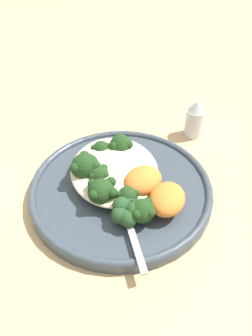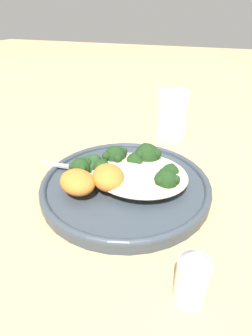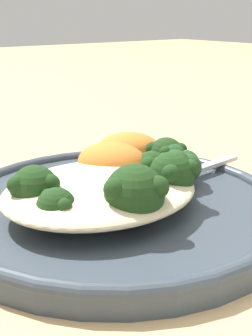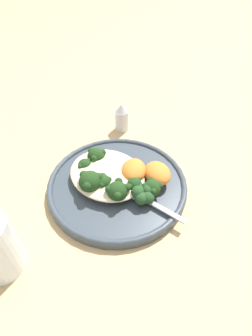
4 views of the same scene
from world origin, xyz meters
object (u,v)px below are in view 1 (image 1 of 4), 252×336
(plate, at_px, (121,189))
(sweet_potato_chunk_0, at_px, (167,199))
(kale_tuft, at_px, (127,211))
(salt_shaker, at_px, (195,119))
(broccoli_stalk_3, at_px, (106,176))
(broccoli_stalk_6, at_px, (141,204))
(broccoli_stalk_4, at_px, (108,189))
(broccoli_stalk_0, at_px, (125,153))
(broccoli_stalk_5, at_px, (130,192))
(broccoli_stalk_1, at_px, (113,158))
(sweet_potato_chunk_1, at_px, (143,181))
(quinoa_mound, at_px, (114,169))
(spoon, at_px, (127,217))
(broccoli_stalk_2, at_px, (92,169))

(plate, relative_size, sweet_potato_chunk_0, 4.53)
(kale_tuft, relative_size, salt_shaker, 0.61)
(broccoli_stalk_3, bearing_deg, kale_tuft, 111.07)
(broccoli_stalk_6, distance_m, salt_shaker, 0.24)
(broccoli_stalk_4, bearing_deg, broccoli_stalk_0, -143.09)
(broccoli_stalk_5, bearing_deg, broccoli_stalk_1, -140.65)
(broccoli_stalk_1, relative_size, broccoli_stalk_4, 0.86)
(sweet_potato_chunk_1, distance_m, kale_tuft, 0.06)
(broccoli_stalk_6, distance_m, sweet_potato_chunk_1, 0.04)
(broccoli_stalk_3, distance_m, salt_shaker, 0.22)
(broccoli_stalk_1, bearing_deg, quinoa_mound, 143.14)
(broccoli_stalk_3, distance_m, broccoli_stalk_4, 0.03)
(broccoli_stalk_0, distance_m, spoon, 0.12)
(broccoli_stalk_0, height_order, spoon, broccoli_stalk_0)
(broccoli_stalk_0, distance_m, broccoli_stalk_6, 0.11)
(broccoli_stalk_4, height_order, kale_tuft, broccoli_stalk_4)
(broccoli_stalk_1, bearing_deg, sweet_potato_chunk_1, 173.82)
(broccoli_stalk_1, xyz_separation_m, kale_tuft, (0.12, 0.00, 0.00))
(broccoli_stalk_2, distance_m, spoon, 0.10)
(quinoa_mound, relative_size, broccoli_stalk_2, 1.49)
(broccoli_stalk_0, height_order, broccoli_stalk_6, broccoli_stalk_0)
(plate, relative_size, spoon, 2.33)
(salt_shaker, bearing_deg, plate, -49.90)
(broccoli_stalk_6, distance_m, sweet_potato_chunk_0, 0.04)
(salt_shaker, bearing_deg, broccoli_stalk_0, -61.33)
(sweet_potato_chunk_1, xyz_separation_m, spoon, (0.05, -0.03, -0.01))
(broccoli_stalk_3, xyz_separation_m, broccoli_stalk_5, (0.04, 0.03, -0.00))
(broccoli_stalk_0, xyz_separation_m, broccoli_stalk_6, (0.11, 0.01, -0.00))
(sweet_potato_chunk_1, bearing_deg, spoon, -30.92)
(broccoli_stalk_2, relative_size, broccoli_stalk_6, 0.90)
(broccoli_stalk_5, bearing_deg, broccoli_stalk_6, 52.08)
(broccoli_stalk_4, xyz_separation_m, salt_shaker, (-0.16, 0.18, -0.00))
(broccoli_stalk_1, distance_m, broccoli_stalk_2, 0.05)
(broccoli_stalk_2, bearing_deg, kale_tuft, 129.38)
(broccoli_stalk_2, relative_size, kale_tuft, 2.40)
(plate, bearing_deg, sweet_potato_chunk_0, 46.07)
(plate, relative_size, broccoli_stalk_5, 3.94)
(salt_shaker, bearing_deg, broccoli_stalk_2, -60.50)
(plate, height_order, broccoli_stalk_1, broccoli_stalk_1)
(kale_tuft, distance_m, spoon, 0.01)
(broccoli_stalk_4, relative_size, sweet_potato_chunk_1, 1.80)
(quinoa_mound, bearing_deg, sweet_potato_chunk_0, 39.31)
(broccoli_stalk_4, distance_m, spoon, 0.05)
(spoon, relative_size, salt_shaker, 1.66)
(plate, relative_size, salt_shaker, 3.87)
(broccoli_stalk_2, bearing_deg, broccoli_stalk_0, -133.47)
(broccoli_stalk_3, bearing_deg, sweet_potato_chunk_0, 147.18)
(broccoli_stalk_4, distance_m, salt_shaker, 0.24)
(plate, relative_size, kale_tuft, 6.29)
(broccoli_stalk_6, xyz_separation_m, sweet_potato_chunk_1, (-0.04, 0.01, 0.00))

